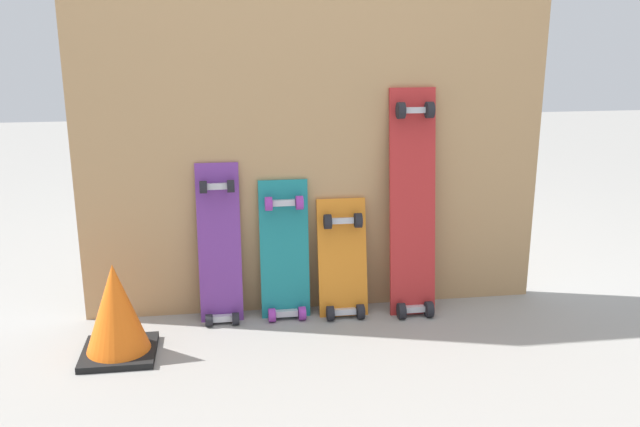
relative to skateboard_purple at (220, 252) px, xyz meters
The scene contains 7 objects.
ground_plane 0.49m from the skateboard_purple, ahead, with size 12.00×12.00×0.00m, color gray.
plywood_wall_panel 0.77m from the skateboard_purple, 11.49° to the left, with size 1.90×0.04×1.87m, color tan.
skateboard_purple is the anchor object (origin of this frame).
skateboard_teal 0.26m from the skateboard_purple, ahead, with size 0.20×0.15×0.63m.
skateboard_orange 0.51m from the skateboard_purple, ahead, with size 0.20×0.18×0.55m.
skateboard_red 0.80m from the skateboard_purple, ahead, with size 0.19×0.20×0.99m.
traffic_cone 0.48m from the skateboard_purple, 143.91° to the right, with size 0.26×0.26×0.35m.
Camera 1 is at (-0.38, -2.67, 1.18)m, focal length 38.86 mm.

